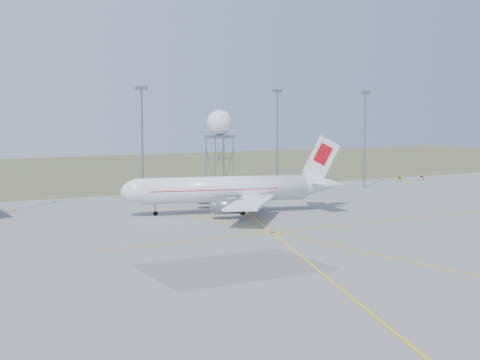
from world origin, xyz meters
TOP-DOWN VIEW (x-y plane):
  - grass_strip at (0.00, 140.00)m, footprint 400.00×120.00m
  - mast_b at (-10.00, 66.00)m, footprint 2.20×0.50m
  - mast_c at (18.00, 66.00)m, footprint 2.20×0.50m
  - mast_d at (40.00, 66.00)m, footprint 2.20×0.50m
  - taxi_sign_near at (55.60, 72.00)m, footprint 1.60×0.17m
  - taxi_sign_far at (62.60, 72.00)m, footprint 1.60×0.17m
  - airliner_main at (-2.26, 48.53)m, footprint 35.53×33.79m
  - radar_tower at (3.04, 61.75)m, footprint 4.54×4.54m

SIDE VIEW (x-z plane):
  - grass_strip at x=0.00m, z-range 0.00..0.03m
  - taxi_sign_near at x=55.60m, z-range 0.29..1.49m
  - taxi_sign_far at x=62.60m, z-range 0.29..1.49m
  - airliner_main at x=-2.26m, z-range -2.37..9.86m
  - radar_tower at x=3.04m, z-range 1.01..17.46m
  - mast_b at x=-10.00m, z-range 1.82..22.32m
  - mast_c at x=18.00m, z-range 1.82..22.32m
  - mast_d at x=40.00m, z-range 1.82..22.32m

